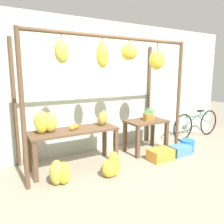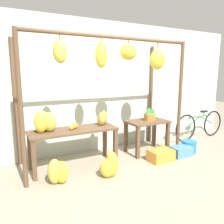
% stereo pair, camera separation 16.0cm
% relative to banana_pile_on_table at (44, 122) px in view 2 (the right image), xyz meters
% --- Properties ---
extents(ground_plane, '(20.00, 20.00, 0.00)m').
position_rel_banana_pile_on_table_xyz_m(ground_plane, '(1.14, -0.81, -0.88)').
color(ground_plane, gray).
extents(shop_wall_back, '(8.00, 0.08, 2.80)m').
position_rel_banana_pile_on_table_xyz_m(shop_wall_back, '(1.14, 0.59, 0.52)').
color(shop_wall_back, '#B7C1B2').
rests_on(shop_wall_back, ground_plane).
extents(stall_awning, '(3.13, 1.13, 2.32)m').
position_rel_banana_pile_on_table_xyz_m(stall_awning, '(1.24, -0.30, 0.87)').
color(stall_awning, brown).
rests_on(stall_awning, ground_plane).
extents(display_table_main, '(1.57, 0.56, 0.71)m').
position_rel_banana_pile_on_table_xyz_m(display_table_main, '(0.50, -0.08, -0.29)').
color(display_table_main, brown).
rests_on(display_table_main, ground_plane).
extents(display_table_side, '(0.88, 0.56, 0.70)m').
position_rel_banana_pile_on_table_xyz_m(display_table_side, '(2.13, -0.08, -0.34)').
color(display_table_side, brown).
rests_on(display_table_side, ground_plane).
extents(banana_pile_on_table, '(0.42, 0.42, 0.36)m').
position_rel_banana_pile_on_table_xyz_m(banana_pile_on_table, '(0.00, 0.00, 0.00)').
color(banana_pile_on_table, gold).
rests_on(banana_pile_on_table, display_table_main).
extents(orange_pile, '(0.20, 0.25, 0.09)m').
position_rel_banana_pile_on_table_xyz_m(orange_pile, '(0.52, -0.05, -0.13)').
color(orange_pile, orange).
rests_on(orange_pile, display_table_main).
extents(pineapple_cluster, '(0.27, 0.27, 0.28)m').
position_rel_banana_pile_on_table_xyz_m(pineapple_cluster, '(2.19, -0.08, -0.07)').
color(pineapple_cluster, '#B27F38').
rests_on(pineapple_cluster, display_table_side).
extents(banana_pile_ground_left, '(0.36, 0.31, 0.40)m').
position_rel_banana_pile_on_table_xyz_m(banana_pile_ground_left, '(0.07, -0.57, -0.69)').
color(banana_pile_ground_left, gold).
rests_on(banana_pile_ground_left, ground_plane).
extents(banana_pile_ground_right, '(0.36, 0.28, 0.43)m').
position_rel_banana_pile_on_table_xyz_m(banana_pile_ground_right, '(0.89, -0.75, -0.70)').
color(banana_pile_ground_right, gold).
rests_on(banana_pile_ground_right, ground_plane).
extents(fruit_crate_white, '(0.48, 0.32, 0.22)m').
position_rel_banana_pile_on_table_xyz_m(fruit_crate_white, '(2.08, -0.62, -0.77)').
color(fruit_crate_white, orange).
rests_on(fruit_crate_white, ground_plane).
extents(blue_bucket, '(0.31, 0.31, 0.25)m').
position_rel_banana_pile_on_table_xyz_m(blue_bucket, '(2.95, -0.52, -0.76)').
color(blue_bucket, blue).
rests_on(blue_bucket, ground_plane).
extents(parked_bicycle, '(1.74, 0.11, 0.73)m').
position_rel_banana_pile_on_table_xyz_m(parked_bicycle, '(3.96, 0.07, -0.52)').
color(parked_bicycle, black).
rests_on(parked_bicycle, ground_plane).
extents(papaya_pile, '(0.28, 0.25, 0.28)m').
position_rel_banana_pile_on_table_xyz_m(papaya_pile, '(1.09, -0.02, -0.05)').
color(papaya_pile, '#B2993D').
rests_on(papaya_pile, display_table_main).
extents(fruit_crate_purple, '(0.43, 0.29, 0.20)m').
position_rel_banana_pile_on_table_xyz_m(fruit_crate_purple, '(2.62, -0.61, -0.78)').
color(fruit_crate_purple, '#4C84B2').
rests_on(fruit_crate_purple, ground_plane).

